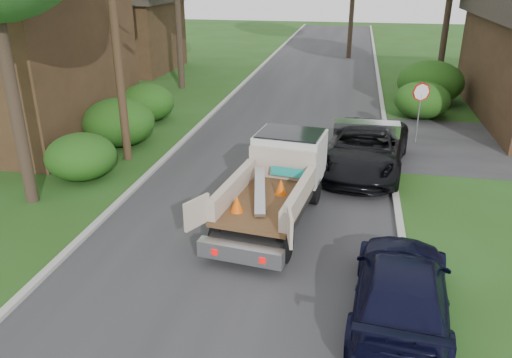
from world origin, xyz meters
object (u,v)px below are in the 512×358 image
Objects in this scene: utility_pole at (113,14)px; navy_suv at (401,288)px; flatbed_truck at (281,174)px; house_left_far at (120,24)px; black_pickup at (365,148)px; stop_sign at (420,100)px.

utility_pole reaches higher than navy_suv.
flatbed_truck reaches higher than navy_suv.
utility_pole reaches higher than house_left_far.
flatbed_truck is 5.36m from navy_suv.
black_pickup is at bearing 4.16° from utility_pole.
stop_sign is 0.25× the size of utility_pole.
flatbed_truck is (14.21, -20.15, -1.92)m from house_left_far.
navy_suv is (0.67, -8.11, -0.13)m from black_pickup.
stop_sign is 22.81m from house_left_far.
house_left_far is (-18.70, 13.00, 1.27)m from stop_sign.
utility_pole is 8.03m from flatbed_truck.
flatbed_truck is 1.24× the size of navy_suv.
stop_sign is 11.64m from navy_suv.
black_pickup is 1.24× the size of navy_suv.
house_left_far is 1.32× the size of black_pickup.
black_pickup is (8.61, 0.63, -4.38)m from utility_pole.
navy_suv is at bearing -47.54° from flatbed_truck.
navy_suv is (-1.40, -11.50, -1.11)m from stop_sign.
house_left_far is 24.73m from flatbed_truck.
black_pickup is 8.14m from navy_suv.
stop_sign is 0.54× the size of navy_suv.
house_left_far is (-8.02, 17.02, -2.12)m from utility_pole.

